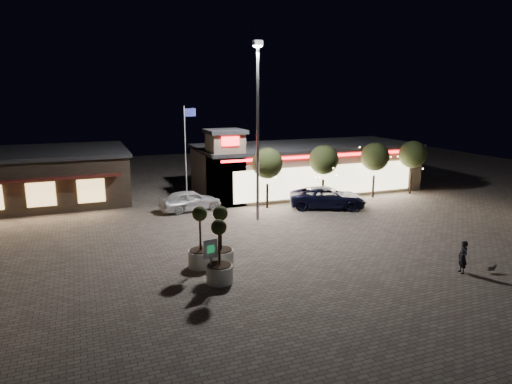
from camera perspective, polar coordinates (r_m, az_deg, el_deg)
name	(u,v)px	position (r m, az deg, el deg)	size (l,w,h in m)	color
ground	(277,261)	(25.20, 2.66, -8.63)	(90.00, 90.00, 0.00)	slate
retail_building	(302,167)	(42.44, 5.79, 3.13)	(20.40, 8.40, 6.10)	gray
restaurant_building	(25,177)	(42.23, -26.96, 1.71)	(16.40, 11.00, 4.30)	#382D23
floodlight_pole	(258,122)	(31.72, 0.21, 8.78)	(0.60, 0.40, 12.38)	gray
flagpole	(187,149)	(35.57, -8.67, 5.36)	(0.95, 0.10, 8.00)	white
string_tree_a	(267,163)	(35.62, 1.44, 3.59)	(2.42, 2.42, 4.79)	#332319
string_tree_b	(324,160)	(37.81, 8.46, 3.98)	(2.42, 2.42, 4.79)	#332319
string_tree_c	(375,157)	(40.50, 14.64, 4.27)	(2.42, 2.42, 4.79)	#332319
string_tree_d	(413,155)	(42.96, 18.99, 4.45)	(2.42, 2.42, 4.79)	#332319
pickup_truck	(328,198)	(36.55, 8.95, -0.69)	(2.77, 6.01, 1.67)	black
white_sedan	(190,200)	(35.68, -8.22, -1.02)	(1.92, 4.78, 1.63)	silver
pedestrian	(463,257)	(25.60, 24.44, -7.42)	(0.62, 0.41, 1.70)	black
dog	(492,267)	(26.45, 27.40, -8.38)	(0.54, 0.22, 0.29)	#59514C
planter_left	(201,248)	(24.25, -6.94, -7.01)	(1.34, 1.34, 3.29)	beige
planter_mid	(219,263)	(22.27, -4.59, -8.87)	(1.29, 1.29, 3.17)	beige
planter_right	(221,248)	(24.23, -4.40, -6.98)	(1.34, 1.34, 3.28)	beige
valet_sign	(211,253)	(22.07, -5.70, -7.54)	(0.72, 0.21, 2.19)	gray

